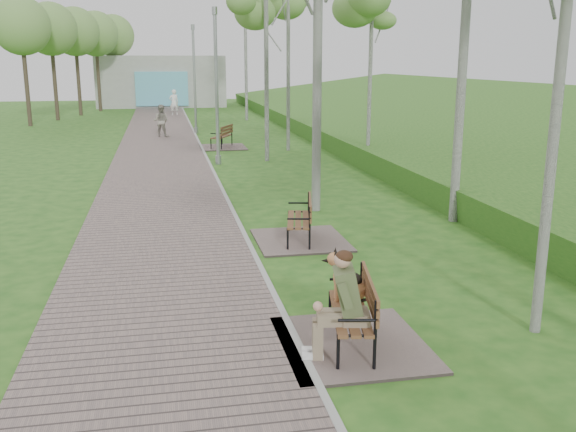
% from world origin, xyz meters
% --- Properties ---
extents(walkway, '(3.50, 67.00, 0.04)m').
position_xyz_m(walkway, '(-1.75, 21.50, 0.02)').
color(walkway, '#6A5A56').
rests_on(walkway, ground).
extents(kerb, '(0.10, 67.00, 0.05)m').
position_xyz_m(kerb, '(0.00, 21.50, 0.03)').
color(kerb, '#999993').
rests_on(kerb, ground).
extents(embankment, '(14.00, 70.00, 1.60)m').
position_xyz_m(embankment, '(12.00, 20.00, 0.00)').
color(embankment, '#53872C').
rests_on(embankment, ground).
extents(building_north, '(10.00, 5.20, 4.00)m').
position_xyz_m(building_north, '(-1.50, 50.97, 1.99)').
color(building_north, '#9E9E99').
rests_on(building_north, ground).
extents(bench_main, '(1.88, 2.09, 1.64)m').
position_xyz_m(bench_main, '(0.62, 4.54, 0.46)').
color(bench_main, '#6A5A56').
rests_on(bench_main, ground).
extents(bench_second, '(1.85, 2.05, 1.13)m').
position_xyz_m(bench_second, '(1.06, 9.63, 0.21)').
color(bench_second, '#6A5A56').
rests_on(bench_second, ground).
extents(bench_third, '(1.94, 2.16, 1.19)m').
position_xyz_m(bench_third, '(0.86, 24.58, 0.22)').
color(bench_third, '#6A5A56').
rests_on(bench_third, ground).
extents(lamp_post_second, '(0.21, 0.21, 5.45)m').
position_xyz_m(lamp_post_second, '(0.32, 20.11, 2.55)').
color(lamp_post_second, '#929599').
rests_on(lamp_post_second, ground).
extents(lamp_post_third, '(0.21, 0.21, 5.39)m').
position_xyz_m(lamp_post_third, '(0.10, 30.43, 2.52)').
color(lamp_post_third, '#929599').
rests_on(lamp_post_third, ground).
extents(pedestrian_near, '(0.72, 0.56, 1.74)m').
position_xyz_m(pedestrian_near, '(-0.75, 41.68, 0.87)').
color(pedestrian_near, white).
rests_on(pedestrian_near, ground).
extents(pedestrian_far, '(0.92, 0.82, 1.58)m').
position_xyz_m(pedestrian_far, '(-1.66, 28.99, 0.79)').
color(pedestrian_far, gray).
rests_on(pedestrian_far, ground).
extents(birch_far_b, '(2.54, 2.54, 7.61)m').
position_xyz_m(birch_far_b, '(3.50, 23.17, 5.97)').
color(birch_far_b, silver).
rests_on(birch_far_b, ground).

